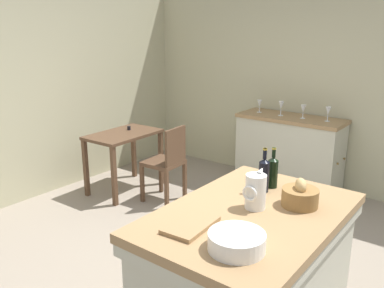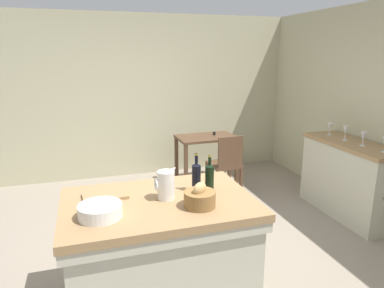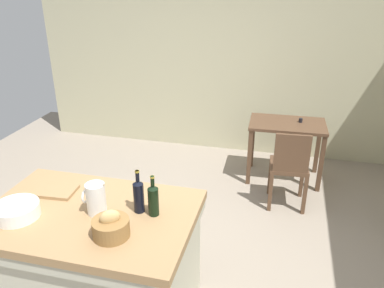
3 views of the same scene
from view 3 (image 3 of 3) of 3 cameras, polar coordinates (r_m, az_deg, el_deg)
ground_plane at (r=3.68m, az=-3.28°, el=-16.68°), size 6.76×6.76×0.00m
wall_back at (r=5.44m, az=4.64°, el=12.28°), size 5.32×0.12×2.60m
island_table at (r=2.99m, az=-14.11°, el=-16.42°), size 1.44×0.96×0.91m
writing_desk at (r=4.82m, az=13.83°, el=1.71°), size 0.92×0.59×0.80m
wooden_chair at (r=4.27m, az=14.20°, el=-3.18°), size 0.43×0.43×0.91m
pitcher at (r=2.67m, az=-14.03°, el=-7.79°), size 0.17×0.13×0.26m
wash_bowl at (r=2.84m, az=-24.48°, el=-8.95°), size 0.30×0.30×0.09m
bread_basket at (r=2.46m, az=-11.91°, el=-11.87°), size 0.23×0.23×0.18m
cutting_board at (r=3.05m, az=-19.87°, el=-6.51°), size 0.35×0.23×0.02m
wine_bottle_dark at (r=2.58m, az=-5.74°, el=-8.13°), size 0.07×0.07×0.29m
wine_bottle_amber at (r=2.62m, az=-7.90°, el=-7.50°), size 0.07×0.07×0.31m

